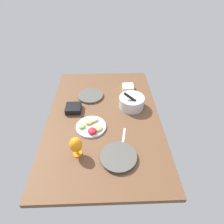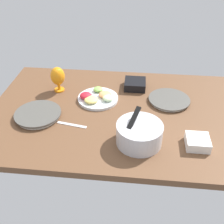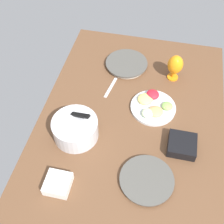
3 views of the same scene
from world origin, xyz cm
name	(u,v)px [view 3 (image 3 of 3)]	position (x,y,z in cm)	size (l,w,h in cm)	color
ground_plane	(130,127)	(0.00, 0.00, -2.00)	(160.00, 104.00, 4.00)	brown
dinner_plate_left	(147,180)	(-31.77, -13.88, 1.12)	(26.66, 26.66, 2.16)	silver
dinner_plate_right	(127,64)	(47.46, 10.91, 1.50)	(27.64, 27.64, 2.89)	silver
mixing_bowl	(75,128)	(-13.06, 27.36, 6.18)	(24.32, 24.32, 17.79)	silver
fruit_platter	(153,106)	(14.72, -10.75, 1.95)	(26.34, 26.34, 5.50)	silver
hurricane_glass_orange	(175,65)	(42.70, -20.04, 10.58)	(9.52, 9.52, 17.41)	orange
square_bowl_black	(182,145)	(-9.08, -29.04, 3.05)	(14.50, 14.50, 5.47)	black
square_bowl_white	(58,183)	(-43.48, 27.08, 2.88)	(11.97, 11.97, 5.18)	white
fork_by_right_plate	(111,87)	(25.62, 16.78, 0.30)	(18.00, 1.80, 0.60)	silver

